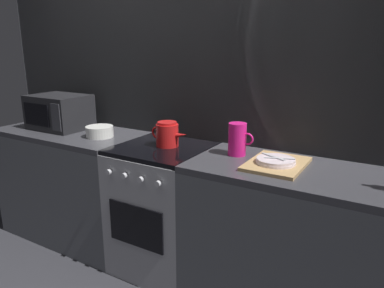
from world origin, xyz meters
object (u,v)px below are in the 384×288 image
(pitcher, at_px, (237,139))
(dish_pile, at_px, (276,163))
(stove_unit, at_px, (163,208))
(microwave, at_px, (59,112))
(mixing_bowl, at_px, (100,132))
(kettle, at_px, (167,134))

(pitcher, xyz_separation_m, dish_pile, (0.28, -0.08, -0.08))
(stove_unit, relative_size, dish_pile, 2.25)
(stove_unit, distance_m, microwave, 1.18)
(mixing_bowl, relative_size, dish_pile, 0.50)
(dish_pile, bearing_deg, mixing_bowl, -179.16)
(stove_unit, bearing_deg, kettle, 48.71)
(microwave, height_order, mixing_bowl, microwave)
(kettle, bearing_deg, stove_unit, -131.29)
(stove_unit, xyz_separation_m, pitcher, (0.51, 0.08, 0.55))
(microwave, bearing_deg, pitcher, 2.12)
(stove_unit, height_order, dish_pile, dish_pile)
(microwave, bearing_deg, kettle, 0.18)
(microwave, relative_size, mixing_bowl, 2.30)
(microwave, xyz_separation_m, pitcher, (1.53, 0.06, -0.03))
(dish_pile, bearing_deg, microwave, 179.20)
(microwave, height_order, kettle, microwave)
(stove_unit, relative_size, pitcher, 4.50)
(mixing_bowl, distance_m, pitcher, 1.06)
(kettle, bearing_deg, mixing_bowl, -175.20)
(microwave, distance_m, pitcher, 1.53)
(stove_unit, bearing_deg, pitcher, 9.16)
(microwave, height_order, pitcher, microwave)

